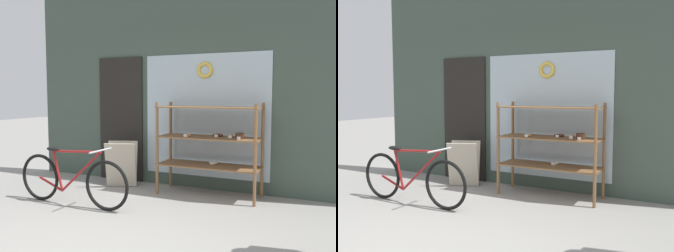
{
  "view_description": "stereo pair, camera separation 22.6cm",
  "coord_description": "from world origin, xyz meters",
  "views": [
    {
      "loc": [
        2.13,
        -2.8,
        1.5
      ],
      "look_at": [
        0.19,
        1.33,
        1.1
      ],
      "focal_mm": 40.0,
      "sensor_mm": 36.0,
      "label": 1
    },
    {
      "loc": [
        2.34,
        -2.7,
        1.5
      ],
      "look_at": [
        0.19,
        1.33,
        1.1
      ],
      "focal_mm": 40.0,
      "sensor_mm": 36.0,
      "label": 2
    }
  ],
  "objects": [
    {
      "name": "bicycle",
      "position": [
        -1.12,
        1.09,
        0.35
      ],
      "size": [
        1.78,
        0.46,
        0.78
      ],
      "rotation": [
        0.0,
        0.0,
        -0.01
      ],
      "color": "black",
      "rests_on": "ground_plane"
    },
    {
      "name": "ground_plane",
      "position": [
        0.0,
        0.0,
        0.0
      ],
      "size": [
        30.0,
        30.0,
        0.0
      ],
      "primitive_type": "plane",
      "color": "gray"
    },
    {
      "name": "storefront_facade",
      "position": [
        -0.03,
        2.71,
        1.79
      ],
      "size": [
        5.95,
        0.13,
        3.67
      ],
      "color": "#3D4C42",
      "rests_on": "ground_plane"
    },
    {
      "name": "display_case",
      "position": [
        0.4,
        2.31,
        0.83
      ],
      "size": [
        1.49,
        0.52,
        1.37
      ],
      "color": "brown",
      "rests_on": "ground_plane"
    },
    {
      "name": "sandwich_board",
      "position": [
        -1.05,
        2.23,
        0.36
      ],
      "size": [
        0.59,
        0.53,
        0.71
      ],
      "rotation": [
        0.0,
        0.0,
        0.39
      ],
      "color": "#B2A893",
      "rests_on": "ground_plane"
    }
  ]
}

